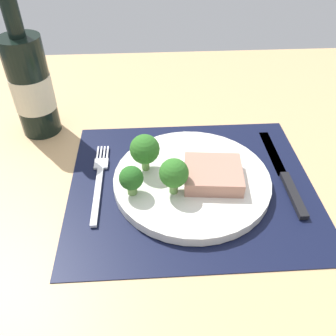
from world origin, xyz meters
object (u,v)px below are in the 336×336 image
object	(u,v)px
steak	(213,174)
wine_bottle	(31,86)
fork	(99,181)
knife	(285,176)
plate	(192,180)

from	to	relation	value
steak	wine_bottle	world-z (taller)	wine_bottle
fork	knife	bearing A→B (deg)	-3.52
knife	fork	bearing A→B (deg)	178.98
fork	plate	bearing A→B (deg)	-7.18
steak	wine_bottle	distance (cm)	37.18
plate	knife	bearing A→B (deg)	1.91
wine_bottle	steak	bearing A→B (deg)	-31.29
knife	wine_bottle	world-z (taller)	wine_bottle
plate	wine_bottle	distance (cm)	34.42
fork	wine_bottle	world-z (taller)	wine_bottle
steak	knife	distance (cm)	13.02
fork	knife	size ratio (longest dim) A/B	0.83
plate	wine_bottle	world-z (taller)	wine_bottle
plate	fork	bearing A→B (deg)	174.72
wine_bottle	plate	bearing A→B (deg)	-32.69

